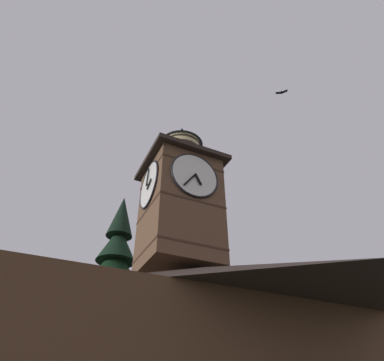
{
  "coord_description": "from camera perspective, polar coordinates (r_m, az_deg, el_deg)",
  "views": [
    {
      "loc": [
        7.45,
        11.07,
        1.42
      ],
      "look_at": [
        1.26,
        -1.88,
        11.62
      ],
      "focal_mm": 31.1,
      "sensor_mm": 36.0,
      "label": 1
    }
  ],
  "objects": [
    {
      "name": "building_main",
      "position": [
        14.2,
        0.5,
        -27.23
      ],
      "size": [
        15.18,
        12.51,
        6.73
      ],
      "color": "#503522",
      "rests_on": "ground_plane"
    },
    {
      "name": "clock_tower",
      "position": [
        17.22,
        -2.09,
        -3.18
      ],
      "size": [
        4.09,
        4.09,
        8.93
      ],
      "color": "brown",
      "rests_on": "building_main"
    },
    {
      "name": "pine_tree_behind",
      "position": [
        22.07,
        -14.23,
        -21.51
      ],
      "size": [
        5.78,
        5.78,
        14.73
      ],
      "color": "#473323",
      "rests_on": "ground_plane"
    },
    {
      "name": "moon",
      "position": [
        58.74,
        -1.29,
        -26.66
      ],
      "size": [
        1.7,
        1.7,
        1.7
      ],
      "color": "silver"
    },
    {
      "name": "flying_bird_high",
      "position": [
        21.43,
        15.12,
        14.41
      ],
      "size": [
        0.61,
        0.58,
        0.13
      ],
      "color": "black"
    }
  ]
}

